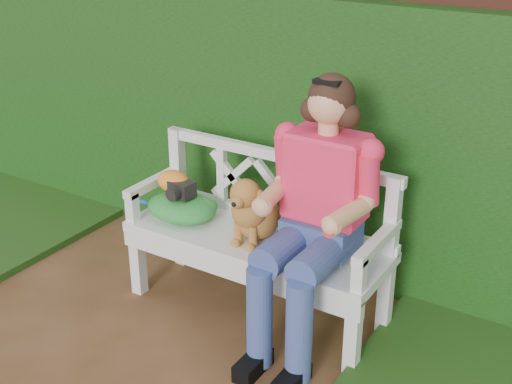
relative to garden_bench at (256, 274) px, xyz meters
The scene contains 9 objects.
brick_wall 1.27m from the garden_bench, 115.65° to the left, with size 10.00×0.30×2.20m, color brown.
ivy_hedge 0.96m from the garden_bench, 123.03° to the left, with size 10.00×0.18×1.70m, color #225716.
garden_bench is the anchor object (origin of this frame).
seated_woman 0.62m from the garden_bench, ahead, with size 0.61×0.81×1.44m, color #FF5260, non-canonical shape.
dog 0.44m from the garden_bench, 70.07° to the right, with size 0.26×0.35×0.39m, color #BC8737, non-canonical shape.
tennis_racket 0.60m from the garden_bench, behind, with size 0.58×0.24×0.03m, color white, non-canonical shape.
green_bag 0.58m from the garden_bench, behind, with size 0.43×0.33×0.15m, color green, non-canonical shape.
camera_item 0.64m from the garden_bench, behind, with size 0.14×0.10×0.09m, color black.
baseball_glove 0.72m from the garden_bench, behind, with size 0.20×0.15×0.13m, color orange.
Camera 1 is at (2.18, -1.79, 2.26)m, focal length 48.00 mm.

